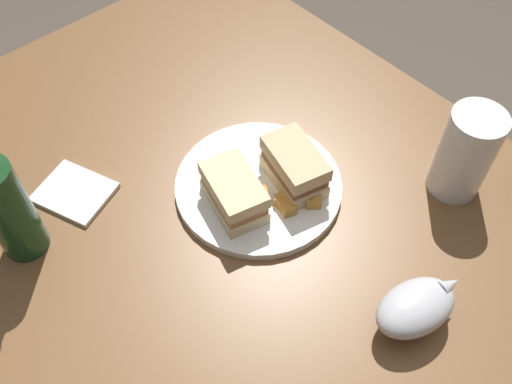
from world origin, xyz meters
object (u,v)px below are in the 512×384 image
at_px(sandwich_half_right, 294,167).
at_px(cider_bottle, 3,202).
at_px(plate, 258,186).
at_px(napkin, 75,192).
at_px(sandwich_half_left, 234,193).
at_px(gravy_boat, 416,307).
at_px(pint_glass, 464,157).

height_order(sandwich_half_right, cider_bottle, cider_bottle).
distance_m(plate, napkin, 0.29).
xyz_separation_m(plate, sandwich_half_right, (-0.03, -0.04, 0.04)).
height_order(plate, sandwich_half_left, sandwich_half_left).
xyz_separation_m(sandwich_half_left, sandwich_half_right, (-0.03, -0.10, 0.00)).
relative_size(sandwich_half_right, cider_bottle, 0.47).
xyz_separation_m(sandwich_half_left, cider_bottle, (0.16, 0.27, 0.06)).
bearing_deg(gravy_boat, cider_bottle, 35.56).
bearing_deg(sandwich_half_right, gravy_boat, 171.11).
relative_size(pint_glass, cider_bottle, 0.58).
xyz_separation_m(plate, gravy_boat, (-0.30, -0.00, 0.03)).
xyz_separation_m(gravy_boat, napkin, (0.49, 0.22, -0.04)).
bearing_deg(gravy_boat, plate, 0.48).
xyz_separation_m(plate, napkin, (0.19, 0.22, -0.00)).
relative_size(sandwich_half_left, gravy_boat, 0.91).
relative_size(cider_bottle, napkin, 2.36).
relative_size(plate, cider_bottle, 1.01).
height_order(gravy_boat, cider_bottle, cider_bottle).
bearing_deg(plate, sandwich_half_left, 96.49).
bearing_deg(pint_glass, napkin, 49.87).
height_order(cider_bottle, napkin, cider_bottle).
distance_m(gravy_boat, napkin, 0.54).
bearing_deg(sandwich_half_left, plate, -83.51).
height_order(pint_glass, gravy_boat, pint_glass).
bearing_deg(sandwich_half_right, cider_bottle, 63.28).
height_order(sandwich_half_right, gravy_boat, sandwich_half_right).
bearing_deg(plate, sandwich_half_right, -125.99).
height_order(plate, gravy_boat, gravy_boat).
bearing_deg(napkin, gravy_boat, -155.28).
relative_size(sandwich_half_right, pint_glass, 0.80).
bearing_deg(gravy_boat, pint_glass, -66.25).
xyz_separation_m(plate, cider_bottle, (0.15, 0.32, 0.10)).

